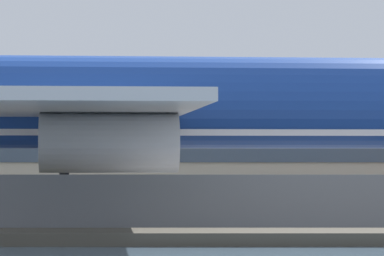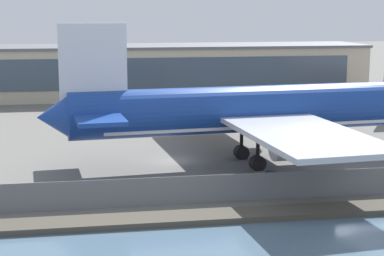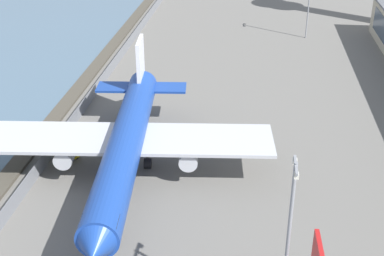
{
  "view_description": "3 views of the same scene",
  "coord_description": "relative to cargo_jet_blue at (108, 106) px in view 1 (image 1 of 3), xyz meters",
  "views": [
    {
      "loc": [
        15.08,
        -63.29,
        3.55
      ],
      "look_at": [
        15.2,
        -1.25,
        4.79
      ],
      "focal_mm": 105.0,
      "sensor_mm": 36.0,
      "label": 1
    },
    {
      "loc": [
        -9.5,
        -69.49,
        16.89
      ],
      "look_at": [
        2.57,
        2.22,
        3.35
      ],
      "focal_mm": 60.0,
      "sensor_mm": 36.0,
      "label": 2
    },
    {
      "loc": [
        78.73,
        15.45,
        43.49
      ],
      "look_at": [
        -1.45,
        5.92,
        2.56
      ],
      "focal_mm": 50.0,
      "sensor_mm": 36.0,
      "label": 3
    }
  ],
  "objects": [
    {
      "name": "baggage_tug",
      "position": [
        -3.47,
        -10.65,
        -5.15
      ],
      "size": [
        3.53,
        3.17,
        1.8
      ],
      "color": "yellow",
      "rests_on": "ground"
    },
    {
      "name": "cargo_jet_blue",
      "position": [
        0.0,
        0.0,
        0.0
      ],
      "size": [
        51.8,
        44.43,
        15.6
      ],
      "color": "#193D93",
      "rests_on": "ground"
    }
  ]
}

